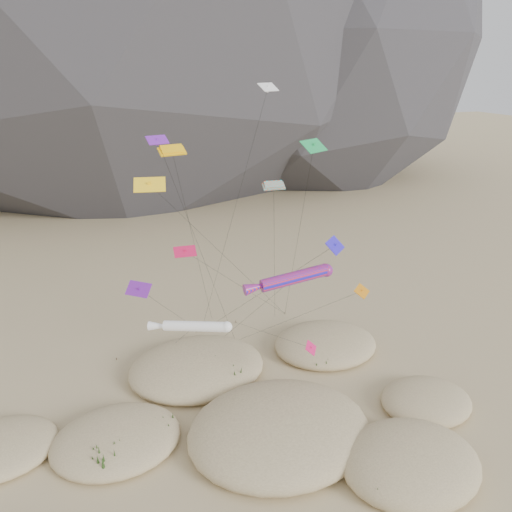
# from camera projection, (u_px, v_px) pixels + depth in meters

# --- Properties ---
(ground) EXTENTS (500.00, 500.00, 0.00)m
(ground) POSITION_uv_depth(u_px,v_px,m) (274.00, 472.00, 41.44)
(ground) COLOR #CCB789
(ground) RESTS_ON ground
(dunes) EXTENTS (48.53, 38.72, 3.98)m
(dunes) POSITION_uv_depth(u_px,v_px,m) (238.00, 442.00, 43.63)
(dunes) COLOR #CCB789
(dunes) RESTS_ON ground
(dune_grass) EXTENTS (42.62, 29.43, 1.58)m
(dune_grass) POSITION_uv_depth(u_px,v_px,m) (256.00, 439.00, 43.84)
(dune_grass) COLOR black
(dune_grass) RESTS_ON ground
(kite_stakes) EXTENTS (23.65, 6.27, 0.30)m
(kite_stakes) POSITION_uv_depth(u_px,v_px,m) (218.00, 336.00, 61.71)
(kite_stakes) COLOR #3F2D1E
(kite_stakes) RESTS_ON ground
(rainbow_tube_kite) EXTENTS (8.85, 14.49, 14.18)m
(rainbow_tube_kite) POSITION_uv_depth(u_px,v_px,m) (291.00, 279.00, 45.86)
(rainbow_tube_kite) COLOR #FF291A
(rainbow_tube_kite) RESTS_ON ground
(white_tube_kite) EXTENTS (6.51, 18.25, 12.08)m
(white_tube_kite) POSITION_uv_depth(u_px,v_px,m) (192.00, 326.00, 41.30)
(white_tube_kite) COLOR white
(white_tube_kite) RESTS_ON ground
(orange_parafoil) EXTENTS (7.82, 14.70, 25.16)m
(orange_parafoil) POSITION_uv_depth(u_px,v_px,m) (173.00, 154.00, 43.26)
(orange_parafoil) COLOR #EBAA0C
(orange_parafoil) RESTS_ON ground
(multi_parafoil) EXTENTS (5.82, 11.11, 21.04)m
(multi_parafoil) POSITION_uv_depth(u_px,v_px,m) (274.00, 188.00, 48.58)
(multi_parafoil) COLOR #FF491A
(multi_parafoil) RESTS_ON ground
(delta_kites) EXTENTS (25.22, 19.74, 29.90)m
(delta_kites) POSITION_uv_depth(u_px,v_px,m) (256.00, 223.00, 46.04)
(delta_kites) COLOR #EC1660
(delta_kites) RESTS_ON ground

